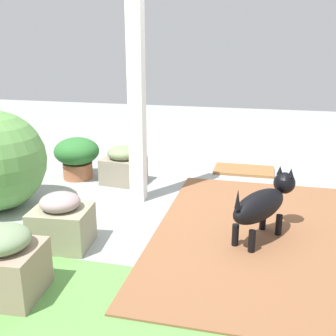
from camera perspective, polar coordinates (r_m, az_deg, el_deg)
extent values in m
plane|color=#959B98|center=(3.65, 1.84, -5.99)|extent=(12.00, 12.00, 0.00)
cube|color=brown|center=(3.29, 14.44, -9.12)|extent=(1.80, 2.40, 0.02)
cube|color=white|center=(3.67, -4.40, 10.54)|extent=(0.13, 0.13, 2.03)
cube|color=gray|center=(4.34, -6.21, -0.36)|extent=(0.45, 0.39, 0.27)
ellipsoid|color=#76845B|center=(4.28, -6.30, 2.08)|extent=(0.32, 0.32, 0.15)
cube|color=gray|center=(3.10, -14.52, -7.99)|extent=(0.44, 0.39, 0.29)
ellipsoid|color=gray|center=(3.03, -14.80, -4.61)|extent=(0.29, 0.29, 0.13)
cube|color=gray|center=(2.64, -21.60, -13.30)|extent=(0.43, 0.40, 0.31)
ellipsoid|color=gray|center=(2.54, -22.13, -9.17)|extent=(0.33, 0.33, 0.15)
cylinder|color=#A96241|center=(4.59, -12.42, -0.34)|extent=(0.32, 0.32, 0.17)
ellipsoid|color=#2B692C|center=(4.53, -12.60, 2.30)|extent=(0.48, 0.48, 0.29)
ellipsoid|color=black|center=(3.07, 12.59, -5.17)|extent=(0.48, 0.62, 0.22)
sphere|color=black|center=(3.33, 15.89, -2.02)|extent=(0.17, 0.17, 0.17)
cone|color=black|center=(3.32, 15.32, -0.30)|extent=(0.05, 0.05, 0.07)
cone|color=black|center=(3.28, 16.74, -0.64)|extent=(0.05, 0.05, 0.07)
cylinder|color=black|center=(3.33, 13.05, -7.14)|extent=(0.05, 0.05, 0.18)
cylinder|color=black|center=(3.27, 15.15, -7.78)|extent=(0.05, 0.05, 0.18)
cylinder|color=black|center=(3.04, 9.34, -9.32)|extent=(0.05, 0.05, 0.18)
cylinder|color=black|center=(2.98, 11.57, -10.10)|extent=(0.05, 0.05, 0.18)
cone|color=black|center=(2.80, 9.68, -4.26)|extent=(0.04, 0.04, 0.14)
cube|color=brown|center=(4.80, 10.53, -0.30)|extent=(0.68, 0.40, 0.03)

